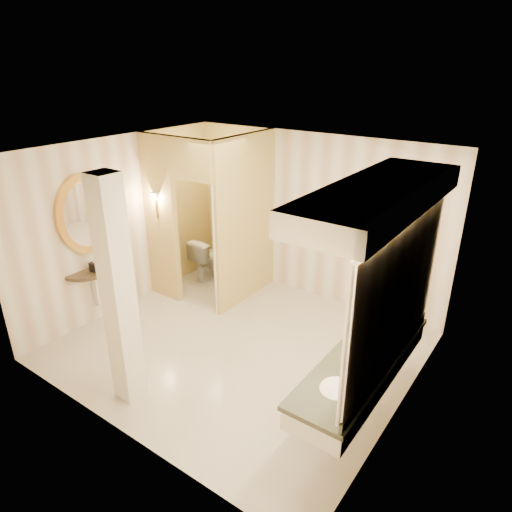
{
  "coord_description": "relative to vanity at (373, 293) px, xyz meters",
  "views": [
    {
      "loc": [
        3.33,
        -4.23,
        3.7
      ],
      "look_at": [
        0.16,
        0.2,
        1.35
      ],
      "focal_mm": 32.0,
      "sensor_mm": 36.0,
      "label": 1
    }
  ],
  "objects": [
    {
      "name": "soap_bottle_b",
      "position": [
        -0.05,
        -0.06,
        -0.69
      ],
      "size": [
        0.11,
        0.11,
        0.12
      ],
      "primitive_type": "imported",
      "rotation": [
        0.0,
        0.0,
        -0.16
      ],
      "color": "silver",
      "rests_on": "vanity"
    },
    {
      "name": "soap_bottle_a",
      "position": [
        -0.05,
        0.21,
        -0.68
      ],
      "size": [
        0.07,
        0.07,
        0.14
      ],
      "primitive_type": "imported",
      "rotation": [
        0.0,
        0.0,
        -0.09
      ],
      "color": "beige",
      "rests_on": "vanity"
    },
    {
      "name": "toilet",
      "position": [
        -3.77,
        1.87,
        -1.24
      ],
      "size": [
        0.44,
        0.76,
        0.77
      ],
      "primitive_type": "imported",
      "rotation": [
        0.0,
        0.0,
        3.13
      ],
      "color": "white",
      "rests_on": "floor"
    },
    {
      "name": "tissue_box",
      "position": [
        -4.05,
        -0.3,
        -0.69
      ],
      "size": [
        0.14,
        0.14,
        0.13
      ],
      "primitive_type": "cube",
      "rotation": [
        0.0,
        0.0,
        0.09
      ],
      "color": "black",
      "rests_on": "console_shelf"
    },
    {
      "name": "toilet_closet",
      "position": [
        -3.1,
        1.37,
        -0.24
      ],
      "size": [
        1.5,
        1.55,
        2.7
      ],
      "color": "#D9C571",
      "rests_on": "floor"
    },
    {
      "name": "soap_bottle_c",
      "position": [
        -0.05,
        0.28,
        -0.66
      ],
      "size": [
        0.09,
        0.09,
        0.18
      ],
      "primitive_type": "imported",
      "rotation": [
        0.0,
        0.0,
        0.3
      ],
      "color": "#C6B28C",
      "rests_on": "vanity"
    },
    {
      "name": "console_shelf",
      "position": [
        -4.19,
        -0.25,
        -0.29
      ],
      "size": [
        0.9,
        0.9,
        1.9
      ],
      "color": "black",
      "rests_on": "floor"
    },
    {
      "name": "wall_right",
      "position": [
        0.27,
        0.4,
        -0.28
      ],
      "size": [
        0.02,
        4.0,
        2.7
      ],
      "primitive_type": "cube",
      "color": "white",
      "rests_on": "floor"
    },
    {
      "name": "pillar",
      "position": [
        -2.43,
        -1.13,
        -0.28
      ],
      "size": [
        0.28,
        0.28,
        2.7
      ],
      "primitive_type": "cube",
      "color": "white",
      "rests_on": "floor"
    },
    {
      "name": "wall_back",
      "position": [
        -1.98,
        2.4,
        -0.28
      ],
      "size": [
        4.5,
        0.02,
        2.7
      ],
      "primitive_type": "cube",
      "color": "white",
      "rests_on": "floor"
    },
    {
      "name": "wall_front",
      "position": [
        -1.98,
        -1.6,
        -0.28
      ],
      "size": [
        4.5,
        0.02,
        2.7
      ],
      "primitive_type": "cube",
      "color": "white",
      "rests_on": "floor"
    },
    {
      "name": "vanity",
      "position": [
        0.0,
        0.0,
        0.0
      ],
      "size": [
        0.75,
        2.43,
        2.09
      ],
      "color": "white",
      "rests_on": "floor"
    },
    {
      "name": "floor",
      "position": [
        -1.98,
        0.4,
        -1.63
      ],
      "size": [
        4.5,
        4.5,
        0.0
      ],
      "primitive_type": "plane",
      "color": "beige",
      "rests_on": "ground"
    },
    {
      "name": "ceiling",
      "position": [
        -1.98,
        0.4,
        1.07
      ],
      "size": [
        4.5,
        4.5,
        0.0
      ],
      "primitive_type": "plane",
      "rotation": [
        3.14,
        0.0,
        0.0
      ],
      "color": "silver",
      "rests_on": "wall_back"
    },
    {
      "name": "wall_left",
      "position": [
        -4.23,
        0.4,
        -0.28
      ],
      "size": [
        0.02,
        4.0,
        2.7
      ],
      "primitive_type": "cube",
      "color": "white",
      "rests_on": "floor"
    },
    {
      "name": "wall_sconce",
      "position": [
        -3.9,
        0.83,
        0.1
      ],
      "size": [
        0.14,
        0.14,
        0.42
      ],
      "color": "gold",
      "rests_on": "toilet_closet"
    }
  ]
}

